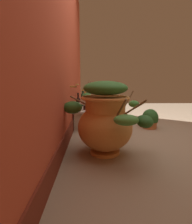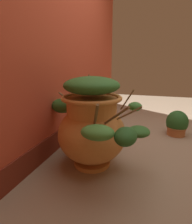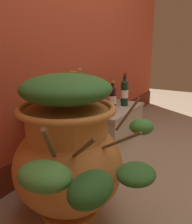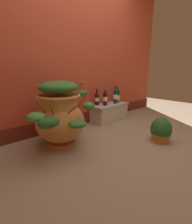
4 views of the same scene
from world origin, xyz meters
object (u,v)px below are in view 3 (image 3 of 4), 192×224
object	(u,v)px
wine_bottle_right	(125,92)
wine_bottle_middle	(112,98)
terracotta_urn	(68,150)
wine_bottle_left	(124,91)
wine_bottle_back	(97,100)

from	to	relation	value
wine_bottle_right	wine_bottle_middle	bearing A→B (deg)	178.22
terracotta_urn	wine_bottle_middle	world-z (taller)	terracotta_urn
terracotta_urn	wine_bottle_right	distance (m)	1.37
terracotta_urn	wine_bottle_left	xyz separation A→B (m)	(1.49, 0.33, 0.05)
wine_bottle_right	terracotta_urn	bearing A→B (deg)	-169.07
wine_bottle_right	wine_bottle_left	bearing A→B (deg)	25.54
wine_bottle_middle	wine_bottle_left	bearing A→B (deg)	8.62
wine_bottle_back	wine_bottle_left	bearing A→B (deg)	-5.49
terracotta_urn	wine_bottle_middle	distance (m)	1.11
wine_bottle_middle	wine_bottle_back	xyz separation A→B (m)	(-0.10, 0.11, -0.01)
wine_bottle_right	wine_bottle_back	size ratio (longest dim) A/B	1.18
wine_bottle_left	wine_bottle_back	size ratio (longest dim) A/B	1.08
wine_bottle_middle	wine_bottle_right	world-z (taller)	wine_bottle_right
terracotta_urn	wine_bottle_back	distance (m)	1.05
terracotta_urn	wine_bottle_right	bearing A→B (deg)	10.93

